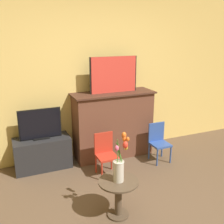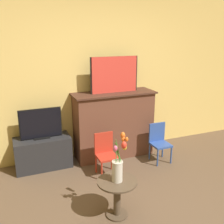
{
  "view_description": "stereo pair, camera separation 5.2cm",
  "coord_description": "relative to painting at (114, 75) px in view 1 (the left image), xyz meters",
  "views": [
    {
      "loc": [
        -1.37,
        -1.86,
        1.98
      ],
      "look_at": [
        -0.05,
        1.26,
        0.96
      ],
      "focal_mm": 42.0,
      "sensor_mm": 36.0,
      "label": 1
    },
    {
      "loc": [
        -1.32,
        -1.88,
        1.98
      ],
      "look_at": [
        -0.05,
        1.26,
        0.96
      ],
      "focal_mm": 42.0,
      "sensor_mm": 36.0,
      "label": 2
    }
  ],
  "objects": [
    {
      "name": "wall_back",
      "position": [
        -0.25,
        0.24,
        -0.01
      ],
      "size": [
        8.0,
        0.06,
        2.7
      ],
      "color": "#E0BC66",
      "rests_on": "ground"
    },
    {
      "name": "painting",
      "position": [
        0.0,
        0.0,
        0.0
      ],
      "size": [
        0.78,
        0.03,
        0.56
      ],
      "color": "black",
      "rests_on": "fireplace_mantel"
    },
    {
      "name": "tv_monitor",
      "position": [
        -1.18,
        0.0,
        -0.66
      ],
      "size": [
        0.61,
        0.12,
        0.46
      ],
      "color": "black",
      "rests_on": "tv_stand"
    },
    {
      "name": "chair_red",
      "position": [
        -0.36,
        -0.54,
        -1.02
      ],
      "size": [
        0.28,
        0.28,
        0.61
      ],
      "color": "#B22D1E",
      "rests_on": "ground"
    },
    {
      "name": "tv_stand",
      "position": [
        -1.18,
        -0.0,
        -1.12
      ],
      "size": [
        0.82,
        0.39,
        0.48
      ],
      "color": "#232326",
      "rests_on": "ground"
    },
    {
      "name": "vase_tulips",
      "position": [
        -0.56,
        -1.46,
        -0.72
      ],
      "size": [
        0.2,
        0.18,
        0.52
      ],
      "color": "beige",
      "rests_on": "side_table"
    },
    {
      "name": "chair_blue",
      "position": [
        0.58,
        -0.46,
        -1.02
      ],
      "size": [
        0.28,
        0.28,
        0.61
      ],
      "color": "#2D4C99",
      "rests_on": "ground"
    },
    {
      "name": "side_table",
      "position": [
        -0.57,
        -1.46,
        -1.07
      ],
      "size": [
        0.44,
        0.44,
        0.44
      ],
      "color": "#4C3D2D",
      "rests_on": "ground"
    },
    {
      "name": "fireplace_mantel",
      "position": [
        -0.02,
        -0.01,
        -0.81
      ],
      "size": [
        1.33,
        0.48,
        1.08
      ],
      "color": "brown",
      "rests_on": "ground"
    }
  ]
}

